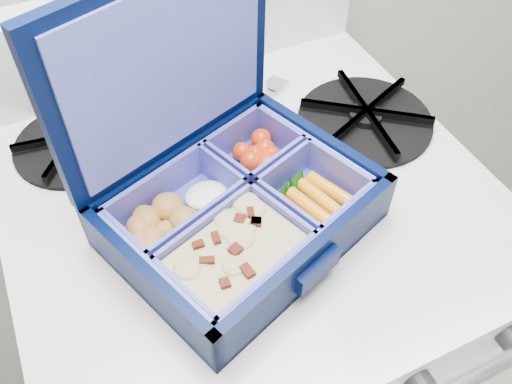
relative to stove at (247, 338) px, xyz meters
name	(u,v)px	position (x,y,z in m)	size (l,w,h in m)	color
stove	(247,338)	(0.00, 0.00, 0.00)	(0.55, 0.55, 0.82)	white
bento_box	(241,211)	(-0.03, -0.06, 0.44)	(0.26, 0.20, 0.06)	black
burner_grate	(366,114)	(0.19, 0.03, 0.42)	(0.17, 0.17, 0.03)	black
burner_grate_rear	(74,141)	(-0.16, 0.14, 0.42)	(0.15, 0.15, 0.02)	black
fork	(241,123)	(0.04, 0.09, 0.41)	(0.03, 0.19, 0.01)	silver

